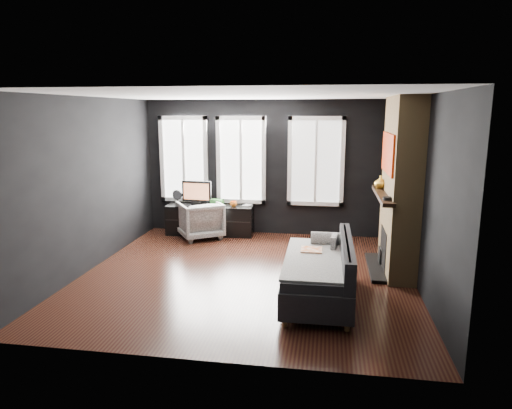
% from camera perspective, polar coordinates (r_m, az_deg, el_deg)
% --- Properties ---
extents(floor, '(5.00, 5.00, 0.00)m').
position_cam_1_polar(floor, '(7.12, -1.19, -8.77)').
color(floor, black).
rests_on(floor, ground).
extents(ceiling, '(5.00, 5.00, 0.00)m').
position_cam_1_polar(ceiling, '(6.67, -1.29, 13.51)').
color(ceiling, white).
rests_on(ceiling, ground).
extents(wall_back, '(5.00, 0.02, 2.70)m').
position_cam_1_polar(wall_back, '(9.21, 1.54, 4.59)').
color(wall_back, black).
rests_on(wall_back, ground).
extents(wall_left, '(0.02, 5.00, 2.70)m').
position_cam_1_polar(wall_left, '(7.62, -20.10, 2.38)').
color(wall_left, black).
rests_on(wall_left, ground).
extents(wall_right, '(0.02, 5.00, 2.70)m').
position_cam_1_polar(wall_right, '(6.79, 20.02, 1.33)').
color(wall_right, black).
rests_on(wall_right, ground).
extents(windows, '(4.00, 0.16, 1.76)m').
position_cam_1_polar(windows, '(9.17, -1.30, 11.01)').
color(windows, white).
rests_on(windows, wall_back).
extents(fireplace, '(0.70, 1.62, 2.70)m').
position_cam_1_polar(fireplace, '(7.34, 17.62, 2.22)').
color(fireplace, '#93724C').
rests_on(fireplace, floor).
extents(sofa, '(0.98, 1.95, 0.84)m').
position_cam_1_polar(sofa, '(6.18, 7.74, -8.00)').
color(sofa, '#232426').
rests_on(sofa, floor).
extents(stripe_pillow, '(0.11, 0.31, 0.31)m').
position_cam_1_polar(stripe_pillow, '(6.60, 9.72, -5.09)').
color(stripe_pillow, gray).
rests_on(stripe_pillow, sofa).
extents(armchair, '(1.06, 1.04, 0.81)m').
position_cam_1_polar(armchair, '(9.08, -7.00, -1.68)').
color(armchair, white).
rests_on(armchair, floor).
extents(media_console, '(1.77, 0.61, 0.60)m').
position_cam_1_polar(media_console, '(9.37, -5.71, -1.87)').
color(media_console, black).
rests_on(media_console, floor).
extents(monitor, '(0.63, 0.18, 0.56)m').
position_cam_1_polar(monitor, '(9.31, -7.42, 1.65)').
color(monitor, black).
rests_on(monitor, media_console).
extents(desk_fan, '(0.25, 0.25, 0.30)m').
position_cam_1_polar(desk_fan, '(9.49, -9.80, 0.98)').
color(desk_fan, gray).
rests_on(desk_fan, media_console).
extents(mug, '(0.15, 0.12, 0.14)m').
position_cam_1_polar(mug, '(9.11, -2.84, 0.17)').
color(mug, orange).
rests_on(mug, media_console).
extents(book, '(0.15, 0.05, 0.21)m').
position_cam_1_polar(book, '(9.21, -1.53, 0.52)').
color(book, tan).
rests_on(book, media_console).
extents(storage_box, '(0.26, 0.19, 0.13)m').
position_cam_1_polar(storage_box, '(9.22, -4.89, 0.26)').
color(storage_box, '#327930').
rests_on(storage_box, media_console).
extents(mantel_vase, '(0.26, 0.27, 0.20)m').
position_cam_1_polar(mantel_vase, '(7.75, 15.31, 2.69)').
color(mantel_vase, gold).
rests_on(mantel_vase, fireplace).
extents(mantel_clock, '(0.17, 0.17, 0.04)m').
position_cam_1_polar(mantel_clock, '(6.78, 16.15, 0.73)').
color(mantel_clock, black).
rests_on(mantel_clock, fireplace).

